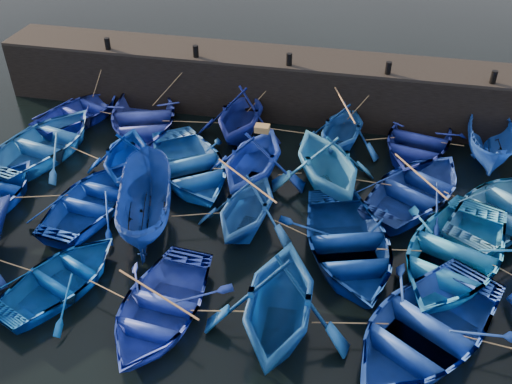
# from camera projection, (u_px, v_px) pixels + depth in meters

# --- Properties ---
(ground) EXTENTS (120.00, 120.00, 0.00)m
(ground) POSITION_uv_depth(u_px,v_px,m) (234.00, 271.00, 17.47)
(ground) COLOR black
(ground) RESTS_ON ground
(quay_wall) EXTENTS (26.00, 2.50, 2.50)m
(quay_wall) POSITION_uv_depth(u_px,v_px,m) (291.00, 86.00, 25.01)
(quay_wall) COLOR black
(quay_wall) RESTS_ON ground
(quay_top) EXTENTS (26.00, 2.50, 0.12)m
(quay_top) POSITION_uv_depth(u_px,v_px,m) (292.00, 58.00, 24.24)
(quay_top) COLOR black
(quay_top) RESTS_ON quay_wall
(bollard_0) EXTENTS (0.24, 0.24, 0.50)m
(bollard_0) POSITION_uv_depth(u_px,v_px,m) (107.00, 44.00, 24.72)
(bollard_0) COLOR black
(bollard_0) RESTS_ON quay_top
(bollard_1) EXTENTS (0.24, 0.24, 0.50)m
(bollard_1) POSITION_uv_depth(u_px,v_px,m) (196.00, 51.00, 24.03)
(bollard_1) COLOR black
(bollard_1) RESTS_ON quay_top
(bollard_2) EXTENTS (0.24, 0.24, 0.50)m
(bollard_2) POSITION_uv_depth(u_px,v_px,m) (289.00, 59.00, 23.34)
(bollard_2) COLOR black
(bollard_2) RESTS_ON quay_top
(bollard_3) EXTENTS (0.24, 0.24, 0.50)m
(bollard_3) POSITION_uv_depth(u_px,v_px,m) (388.00, 68.00, 22.66)
(bollard_3) COLOR black
(bollard_3) RESTS_ON quay_top
(bollard_4) EXTENTS (0.24, 0.24, 0.50)m
(bollard_4) POSITION_uv_depth(u_px,v_px,m) (494.00, 77.00, 21.97)
(bollard_4) COLOR black
(bollard_4) RESTS_ON quay_top
(boat_0) EXTENTS (4.70, 5.32, 0.92)m
(boat_0) POSITION_uv_depth(u_px,v_px,m) (81.00, 111.00, 24.81)
(boat_0) COLOR #1A2998
(boat_0) RESTS_ON ground
(boat_1) EXTENTS (5.84, 6.83, 1.20)m
(boat_1) POSITION_uv_depth(u_px,v_px,m) (142.00, 118.00, 24.05)
(boat_1) COLOR #28379F
(boat_1) RESTS_ON ground
(boat_2) EXTENTS (3.77, 4.31, 2.18)m
(boat_2) POSITION_uv_depth(u_px,v_px,m) (241.00, 114.00, 23.31)
(boat_2) COLOR navy
(boat_2) RESTS_ON ground
(boat_3) EXTENTS (3.83, 4.26, 2.00)m
(boat_3) POSITION_uv_depth(u_px,v_px,m) (342.00, 128.00, 22.54)
(boat_3) COLOR #124590
(boat_3) RESTS_ON ground
(boat_4) EXTENTS (4.81, 5.94, 1.09)m
(boat_4) POSITION_uv_depth(u_px,v_px,m) (418.00, 140.00, 22.67)
(boat_4) COLOR navy
(boat_4) RESTS_ON ground
(boat_5) EXTENTS (1.89, 4.57, 1.74)m
(boat_5) POSITION_uv_depth(u_px,v_px,m) (490.00, 141.00, 21.96)
(boat_5) COLOR #1A48B4
(boat_5) RESTS_ON ground
(boat_6) EXTENTS (4.96, 6.14, 1.13)m
(boat_6) POSITION_uv_depth(u_px,v_px,m) (45.00, 142.00, 22.51)
(boat_6) COLOR #1D5AAA
(boat_6) RESTS_ON ground
(boat_7) EXTENTS (4.02, 4.41, 1.99)m
(boat_7) POSITION_uv_depth(u_px,v_px,m) (126.00, 155.00, 20.97)
(boat_7) COLOR #002C99
(boat_7) RESTS_ON ground
(boat_8) EXTENTS (6.16, 6.53, 1.10)m
(boat_8) POSITION_uv_depth(u_px,v_px,m) (190.00, 166.00, 21.17)
(boat_8) COLOR blue
(boat_8) RESTS_ON ground
(boat_9) EXTENTS (4.34, 4.85, 2.29)m
(boat_9) POSITION_uv_depth(u_px,v_px,m) (254.00, 158.00, 20.49)
(boat_9) COLOR #1734A4
(boat_9) RESTS_ON ground
(boat_10) EXTENTS (5.56, 5.82, 2.38)m
(boat_10) POSITION_uv_depth(u_px,v_px,m) (328.00, 161.00, 20.25)
(boat_10) COLOR #2875C2
(boat_10) RESTS_ON ground
(boat_11) EXTENTS (5.78, 6.29, 1.07)m
(boat_11) POSITION_uv_depth(u_px,v_px,m) (417.00, 189.00, 20.02)
(boat_11) COLOR navy
(boat_11) RESTS_ON ground
(boat_12) EXTENTS (6.03, 6.45, 1.09)m
(boat_12) POSITION_uv_depth(u_px,v_px,m) (503.00, 210.00, 19.03)
(boat_12) COLOR #377CD1
(boat_12) RESTS_ON ground
(boat_14) EXTENTS (3.92, 5.05, 0.96)m
(boat_14) POSITION_uv_depth(u_px,v_px,m) (93.00, 200.00, 19.57)
(boat_14) COLOR #0B3295
(boat_14) RESTS_ON ground
(boat_15) EXTENTS (2.99, 4.95, 1.80)m
(boat_15) POSITION_uv_depth(u_px,v_px,m) (144.00, 204.00, 18.69)
(boat_15) COLOR navy
(boat_15) RESTS_ON ground
(boat_16) EXTENTS (3.74, 4.18, 1.98)m
(boat_16) POSITION_uv_depth(u_px,v_px,m) (247.00, 206.00, 18.47)
(boat_16) COLOR #1C54A5
(boat_16) RESTS_ON ground
(boat_17) EXTENTS (5.40, 6.41, 1.14)m
(boat_17) POSITION_uv_depth(u_px,v_px,m) (348.00, 244.00, 17.59)
(boat_17) COLOR navy
(boat_17) RESTS_ON ground
(boat_18) EXTENTS (5.90, 6.84, 1.19)m
(boat_18) POSITION_uv_depth(u_px,v_px,m) (453.00, 254.00, 17.19)
(boat_18) COLOR blue
(boat_18) RESTS_ON ground
(boat_21) EXTENTS (4.32, 4.94, 0.85)m
(boat_21) POSITION_uv_depth(u_px,v_px,m) (61.00, 279.00, 16.59)
(boat_21) COLOR #04449E
(boat_21) RESTS_ON ground
(boat_22) EXTENTS (3.70, 4.90, 0.96)m
(boat_22) POSITION_uv_depth(u_px,v_px,m) (159.00, 307.00, 15.64)
(boat_22) COLOR #233BC1
(boat_22) RESTS_ON ground
(boat_23) EXTENTS (4.10, 4.71, 2.41)m
(boat_23) POSITION_uv_depth(u_px,v_px,m) (279.00, 300.00, 14.87)
(boat_23) COLOR navy
(boat_23) RESTS_ON ground
(boat_24) EXTENTS (6.48, 6.95, 1.17)m
(boat_24) POSITION_uv_depth(u_px,v_px,m) (424.00, 328.00, 14.89)
(boat_24) COLOR #183DA6
(boat_24) RESTS_ON ground
(wooden_crate) EXTENTS (0.50, 0.37, 0.23)m
(wooden_crate) POSITION_uv_depth(u_px,v_px,m) (262.00, 128.00, 19.69)
(wooden_crate) COLOR olive
(wooden_crate) RESTS_ON boat_9
(mooring_ropes) EXTENTS (17.20, 11.84, 2.10)m
(mooring_ropes) POSITION_uv_depth(u_px,v_px,m) (265.00, 160.00, 20.85)
(mooring_ropes) COLOR tan
(mooring_ropes) RESTS_ON ground
(loose_oars) EXTENTS (9.24, 12.11, 1.10)m
(loose_oars) POSITION_uv_depth(u_px,v_px,m) (303.00, 180.00, 18.71)
(loose_oars) COLOR #99724C
(loose_oars) RESTS_ON ground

